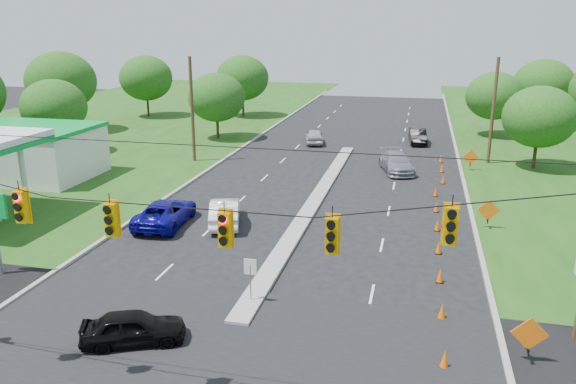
% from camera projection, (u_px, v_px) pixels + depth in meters
% --- Properties ---
extents(curb_left, '(0.25, 110.00, 0.16)m').
position_uv_depth(curb_left, '(220.00, 163.00, 48.78)').
color(curb_left, gray).
rests_on(curb_left, ground).
extents(curb_right, '(0.25, 110.00, 0.16)m').
position_uv_depth(curb_right, '(462.00, 177.00, 44.31)').
color(curb_right, gray).
rests_on(curb_right, ground).
extents(median, '(1.00, 34.00, 0.18)m').
position_uv_depth(median, '(315.00, 201.00, 38.15)').
color(median, gray).
rests_on(median, ground).
extents(median_sign, '(0.55, 0.06, 2.05)m').
position_uv_depth(median_sign, '(250.00, 272.00, 23.75)').
color(median_sign, gray).
rests_on(median_sign, ground).
extents(signal_span, '(25.60, 0.32, 9.00)m').
position_uv_depth(signal_span, '(175.00, 260.00, 16.23)').
color(signal_span, '#422D1C').
rests_on(signal_span, ground).
extents(utility_pole_far_left, '(0.28, 0.28, 9.00)m').
position_uv_depth(utility_pole_far_left, '(192.00, 110.00, 48.02)').
color(utility_pole_far_left, '#422D1C').
rests_on(utility_pole_far_left, ground).
extents(utility_pole_far_right, '(0.28, 0.28, 9.00)m').
position_uv_depth(utility_pole_far_right, '(493.00, 112.00, 47.15)').
color(utility_pole_far_right, '#422D1C').
rests_on(utility_pole_far_right, ground).
extents(gas_station, '(18.40, 19.70, 5.20)m').
position_uv_depth(gas_station, '(3.00, 149.00, 41.94)').
color(gas_station, white).
rests_on(gas_station, ground).
extents(cone_0, '(0.32, 0.32, 0.70)m').
position_uv_depth(cone_0, '(445.00, 359.00, 19.51)').
color(cone_0, '#FF5F03').
rests_on(cone_0, ground).
extents(cone_1, '(0.32, 0.32, 0.70)m').
position_uv_depth(cone_1, '(442.00, 311.00, 22.77)').
color(cone_1, '#FF5F03').
rests_on(cone_1, ground).
extents(cone_2, '(0.32, 0.32, 0.70)m').
position_uv_depth(cone_2, '(440.00, 275.00, 26.03)').
color(cone_2, '#FF5F03').
rests_on(cone_2, ground).
extents(cone_3, '(0.32, 0.32, 0.70)m').
position_uv_depth(cone_3, '(439.00, 247.00, 29.30)').
color(cone_3, '#FF5F03').
rests_on(cone_3, ground).
extents(cone_4, '(0.32, 0.32, 0.70)m').
position_uv_depth(cone_4, '(437.00, 225.00, 32.56)').
color(cone_4, '#FF5F03').
rests_on(cone_4, ground).
extents(cone_5, '(0.32, 0.32, 0.70)m').
position_uv_depth(cone_5, '(436.00, 207.00, 35.82)').
color(cone_5, '#FF5F03').
rests_on(cone_5, ground).
extents(cone_6, '(0.32, 0.32, 0.70)m').
position_uv_depth(cone_6, '(436.00, 192.00, 39.09)').
color(cone_6, '#FF5F03').
rests_on(cone_6, ground).
extents(cone_7, '(0.32, 0.32, 0.70)m').
position_uv_depth(cone_7, '(443.00, 179.00, 42.22)').
color(cone_7, '#FF5F03').
rests_on(cone_7, ground).
extents(cone_8, '(0.32, 0.32, 0.70)m').
position_uv_depth(cone_8, '(442.00, 168.00, 45.48)').
color(cone_8, '#FF5F03').
rests_on(cone_8, ground).
extents(cone_9, '(0.32, 0.32, 0.70)m').
position_uv_depth(cone_9, '(441.00, 159.00, 48.74)').
color(cone_9, '#FF5F03').
rests_on(cone_9, ground).
extents(work_sign_0, '(1.27, 0.58, 1.37)m').
position_uv_depth(work_sign_0, '(529.00, 335.00, 19.60)').
color(work_sign_0, black).
rests_on(work_sign_0, ground).
extents(work_sign_1, '(1.27, 0.58, 1.37)m').
position_uv_depth(work_sign_1, '(488.00, 211.00, 32.65)').
color(work_sign_1, black).
rests_on(work_sign_1, ground).
extents(work_sign_2, '(1.27, 0.58, 1.37)m').
position_uv_depth(work_sign_2, '(471.00, 158.00, 45.70)').
color(work_sign_2, black).
rests_on(work_sign_2, ground).
extents(tree_2, '(5.88, 5.88, 6.86)m').
position_uv_depth(tree_2, '(54.00, 107.00, 51.05)').
color(tree_2, black).
rests_on(tree_2, ground).
extents(tree_3, '(7.56, 7.56, 8.82)m').
position_uv_depth(tree_3, '(61.00, 81.00, 61.35)').
color(tree_3, black).
rests_on(tree_3, ground).
extents(tree_4, '(6.72, 6.72, 7.84)m').
position_uv_depth(tree_4, '(146.00, 78.00, 71.83)').
color(tree_4, black).
rests_on(tree_4, ground).
extents(tree_5, '(5.88, 5.88, 6.86)m').
position_uv_depth(tree_5, '(217.00, 97.00, 57.72)').
color(tree_5, black).
rests_on(tree_5, ground).
extents(tree_6, '(6.72, 6.72, 7.84)m').
position_uv_depth(tree_6, '(242.00, 78.00, 71.97)').
color(tree_6, black).
rests_on(tree_6, ground).
extents(tree_9, '(5.88, 5.88, 6.86)m').
position_uv_depth(tree_9, '(540.00, 117.00, 45.49)').
color(tree_9, black).
rests_on(tree_9, ground).
extents(tree_11, '(6.72, 6.72, 7.84)m').
position_uv_depth(tree_11, '(543.00, 85.00, 64.00)').
color(tree_11, black).
rests_on(tree_11, ground).
extents(tree_12, '(5.88, 5.88, 6.86)m').
position_uv_depth(tree_12, '(494.00, 96.00, 58.98)').
color(tree_12, black).
rests_on(tree_12, ground).
extents(black_sedan, '(4.14, 2.91, 1.31)m').
position_uv_depth(black_sedan, '(133.00, 328.00, 20.94)').
color(black_sedan, black).
rests_on(black_sedan, ground).
extents(white_sedan, '(3.00, 5.06, 1.57)m').
position_uv_depth(white_sedan, '(225.00, 212.00, 33.55)').
color(white_sedan, white).
rests_on(white_sedan, ground).
extents(blue_pickup, '(2.88, 5.61, 1.51)m').
position_uv_depth(blue_pickup, '(165.00, 213.00, 33.46)').
color(blue_pickup, '#0B0886').
rests_on(blue_pickup, ground).
extents(silver_car_far, '(3.52, 5.78, 1.57)m').
position_uv_depth(silver_car_far, '(396.00, 162.00, 45.60)').
color(silver_car_far, gray).
rests_on(silver_car_far, ground).
extents(silver_car_oncoming, '(2.65, 4.59, 1.47)m').
position_uv_depth(silver_car_oncoming, '(314.00, 136.00, 56.46)').
color(silver_car_oncoming, '#AAABB8').
rests_on(silver_car_oncoming, ground).
extents(dark_car_receding, '(2.01, 4.67, 1.49)m').
position_uv_depth(dark_car_receding, '(418.00, 136.00, 56.47)').
color(dark_car_receding, black).
rests_on(dark_car_receding, ground).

